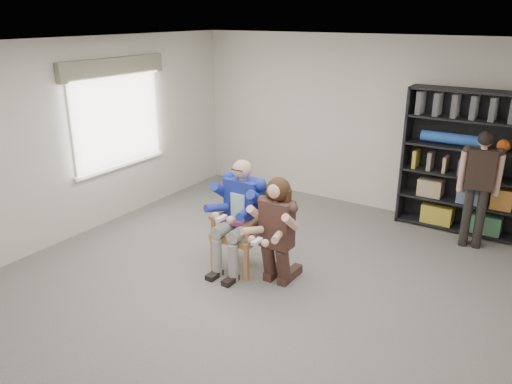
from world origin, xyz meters
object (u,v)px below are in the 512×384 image
Objects in this scene: armchair at (240,228)px; bookshelf at (466,163)px; standing_man at (478,191)px; kneeling_woman at (275,234)px; seated_man at (240,215)px.

armchair is 0.53× the size of bookshelf.
bookshelf is 1.27× the size of standing_man.
armchair is 0.67× the size of standing_man.
armchair is 0.84× the size of kneeling_woman.
seated_man is at bearing 0.00° from armchair.
standing_man is (1.78, 2.37, 0.17)m from kneeling_woman.
kneeling_woman is at bearing -11.13° from seated_man.
seated_man is at bearing 168.87° from kneeling_woman.
kneeling_woman is (0.58, -0.12, -0.06)m from seated_man.
kneeling_woman is at bearing -11.13° from armchair.
armchair is at bearing -146.68° from standing_man.
kneeling_woman is 0.80× the size of standing_man.
kneeling_woman is 0.63× the size of bookshelf.
armchair is at bearing 0.00° from seated_man.
standing_man reaches higher than armchair.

